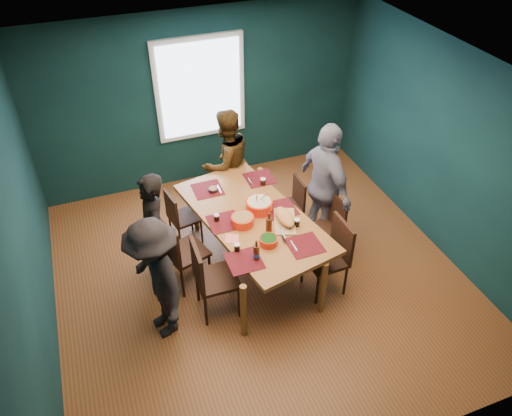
{
  "coord_description": "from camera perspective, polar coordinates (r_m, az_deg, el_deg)",
  "views": [
    {
      "loc": [
        -1.65,
        -4.24,
        4.66
      ],
      "look_at": [
        0.02,
        0.18,
        0.98
      ],
      "focal_mm": 35.0,
      "sensor_mm": 36.0,
      "label": 1
    }
  ],
  "objects": [
    {
      "name": "dining_table",
      "position": [
        6.15,
        -0.37,
        -1.44
      ],
      "size": [
        1.54,
        2.39,
        0.84
      ],
      "rotation": [
        0.0,
        0.0,
        0.21
      ],
      "color": "#905F2B",
      "rests_on": "floor"
    },
    {
      "name": "napkin_b",
      "position": [
        5.78,
        -2.77,
        -3.51
      ],
      "size": [
        0.2,
        0.2,
        0.0
      ],
      "primitive_type": "cube",
      "rotation": [
        0.0,
        0.0,
        -0.36
      ],
      "color": "#FF6B6C",
      "rests_on": "dining_table"
    },
    {
      "name": "cola_glass_b",
      "position": [
        5.94,
        4.71,
        -1.64
      ],
      "size": [
        0.07,
        0.07,
        0.1
      ],
      "color": "black",
      "rests_on": "dining_table"
    },
    {
      "name": "bowl_dumpling",
      "position": [
        6.14,
        0.37,
        0.33
      ],
      "size": [
        0.34,
        0.34,
        0.31
      ],
      "color": "red",
      "rests_on": "dining_table"
    },
    {
      "name": "chair_left_far",
      "position": [
        6.76,
        -8.83,
        -0.74
      ],
      "size": [
        0.44,
        0.44,
        0.83
      ],
      "rotation": [
        0.0,
        0.0,
        0.19
      ],
      "color": "black",
      "rests_on": "floor"
    },
    {
      "name": "person_right",
      "position": [
        6.56,
        7.94,
        2.47
      ],
      "size": [
        0.54,
        1.09,
        1.79
      ],
      "primitive_type": "imported",
      "rotation": [
        0.0,
        0.0,
        1.68
      ],
      "color": "silver",
      "rests_on": "floor"
    },
    {
      "name": "chair_right_far",
      "position": [
        6.95,
        4.23,
        0.77
      ],
      "size": [
        0.37,
        0.37,
        0.82
      ],
      "rotation": [
        0.0,
        0.0,
        -0.0
      ],
      "color": "black",
      "rests_on": "floor"
    },
    {
      "name": "cola_glass_c",
      "position": [
        6.59,
        0.8,
        3.05
      ],
      "size": [
        0.07,
        0.07,
        0.1
      ],
      "color": "black",
      "rests_on": "dining_table"
    },
    {
      "name": "small_bowl",
      "position": [
        6.51,
        -4.92,
        2.13
      ],
      "size": [
        0.13,
        0.13,
        0.05
      ],
      "color": "black",
      "rests_on": "dining_table"
    },
    {
      "name": "napkin_c",
      "position": [
        5.74,
        5.58,
        -4.05
      ],
      "size": [
        0.12,
        0.12,
        0.0
      ],
      "primitive_type": "cube",
      "rotation": [
        0.0,
        0.0,
        0.02
      ],
      "color": "#FF6B6C",
      "rests_on": "dining_table"
    },
    {
      "name": "bowl_salad",
      "position": [
        5.94,
        -1.56,
        -1.38
      ],
      "size": [
        0.28,
        0.28,
        0.12
      ],
      "color": "red",
      "rests_on": "dining_table"
    },
    {
      "name": "room",
      "position": [
        5.82,
        -0.47,
        3.47
      ],
      "size": [
        5.01,
        5.01,
        2.71
      ],
      "color": "brown",
      "rests_on": "ground"
    },
    {
      "name": "beer_bottle_a",
      "position": [
        5.46,
        0.05,
        -5.11
      ],
      "size": [
        0.07,
        0.07,
        0.27
      ],
      "color": "#461E0C",
      "rests_on": "dining_table"
    },
    {
      "name": "person_near_left",
      "position": [
        5.48,
        -11.35,
        -8.11
      ],
      "size": [
        0.78,
        1.11,
        1.57
      ],
      "primitive_type": "imported",
      "rotation": [
        0.0,
        0.0,
        4.92
      ],
      "color": "black",
      "rests_on": "floor"
    },
    {
      "name": "person_back",
      "position": [
        7.14,
        -3.38,
        5.19
      ],
      "size": [
        0.94,
        0.83,
        1.62
      ],
      "primitive_type": "imported",
      "rotation": [
        0.0,
        0.0,
        3.46
      ],
      "color": "black",
      "rests_on": "floor"
    },
    {
      "name": "cola_glass_a",
      "position": [
        5.59,
        -2.19,
        -4.5
      ],
      "size": [
        0.07,
        0.07,
        0.1
      ],
      "color": "black",
      "rests_on": "dining_table"
    },
    {
      "name": "cola_glass_d",
      "position": [
        6.01,
        -4.52,
        -1.08
      ],
      "size": [
        0.07,
        0.07,
        0.09
      ],
      "color": "black",
      "rests_on": "dining_table"
    },
    {
      "name": "napkin_a",
      "position": [
        6.26,
        2.03,
        0.32
      ],
      "size": [
        0.18,
        0.18,
        0.0
      ],
      "primitive_type": "cube",
      "rotation": [
        0.0,
        0.0,
        0.46
      ],
      "color": "#FF6B6C",
      "rests_on": "dining_table"
    },
    {
      "name": "chair_right_near",
      "position": [
        6.06,
        8.8,
        -4.93
      ],
      "size": [
        0.47,
        0.47,
        1.0
      ],
      "rotation": [
        0.0,
        0.0,
        0.04
      ],
      "color": "black",
      "rests_on": "floor"
    },
    {
      "name": "bowl_herbs",
      "position": [
        5.68,
        1.43,
        -3.73
      ],
      "size": [
        0.21,
        0.21,
        0.09
      ],
      "color": "red",
      "rests_on": "dining_table"
    },
    {
      "name": "chair_right_mid",
      "position": [
        6.55,
        8.37,
        -1.77
      ],
      "size": [
        0.45,
        0.45,
        0.9
      ],
      "rotation": [
        0.0,
        0.0,
        0.1
      ],
      "color": "black",
      "rests_on": "floor"
    },
    {
      "name": "person_far_left",
      "position": [
        6.08,
        -11.55,
        -2.69
      ],
      "size": [
        0.38,
        0.57,
        1.56
      ],
      "primitive_type": "imported",
      "rotation": [
        0.0,
        0.0,
        4.7
      ],
      "color": "black",
      "rests_on": "floor"
    },
    {
      "name": "chair_left_near",
      "position": [
        5.71,
        -5.49,
        -7.59
      ],
      "size": [
        0.48,
        0.48,
        1.03
      ],
      "rotation": [
        0.0,
        0.0,
        -0.03
      ],
      "color": "black",
      "rests_on": "floor"
    },
    {
      "name": "chair_left_mid",
      "position": [
        6.08,
        -8.85,
        -4.67
      ],
      "size": [
        0.57,
        0.57,
        1.02
      ],
      "rotation": [
        0.0,
        0.0,
        0.3
      ],
      "color": "black",
      "rests_on": "floor"
    },
    {
      "name": "cutting_board",
      "position": [
        5.97,
        3.31,
        -1.16
      ],
      "size": [
        0.41,
        0.65,
        0.14
      ],
      "rotation": [
        0.0,
        0.0,
        -0.36
      ],
      "color": "tan",
      "rests_on": "dining_table"
    },
    {
      "name": "beer_bottle_b",
      "position": [
        5.79,
        1.49,
        -1.94
      ],
      "size": [
        0.07,
        0.07,
        0.28
      ],
      "color": "#461E0C",
      "rests_on": "dining_table"
    }
  ]
}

